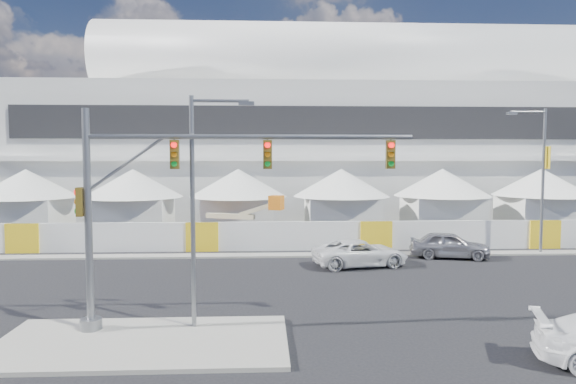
{
  "coord_description": "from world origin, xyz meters",
  "views": [
    {
      "loc": [
        -1.8,
        -20.54,
        6.5
      ],
      "look_at": [
        -0.34,
        10.0,
        4.37
      ],
      "focal_mm": 32.0,
      "sensor_mm": 36.0,
      "label": 1
    }
  ],
  "objects_px": {
    "pickup_curb": "(360,253)",
    "lot_car_c": "(186,234)",
    "streetlight_median": "(199,195)",
    "boom_lift": "(225,229)",
    "sedan_silver": "(449,245)",
    "streetlight_curb": "(540,170)",
    "lot_car_a": "(457,231)",
    "traffic_mast": "(158,206)"
  },
  "relations": [
    {
      "from": "pickup_curb",
      "to": "lot_car_c",
      "type": "distance_m",
      "value": 14.35
    },
    {
      "from": "pickup_curb",
      "to": "streetlight_median",
      "type": "relative_size",
      "value": 0.66
    },
    {
      "from": "boom_lift",
      "to": "lot_car_c",
      "type": "bearing_deg",
      "value": -153.76
    },
    {
      "from": "sedan_silver",
      "to": "streetlight_curb",
      "type": "bearing_deg",
      "value": -67.06
    },
    {
      "from": "pickup_curb",
      "to": "streetlight_median",
      "type": "bearing_deg",
      "value": 132.59
    },
    {
      "from": "lot_car_c",
      "to": "pickup_curb",
      "type": "bearing_deg",
      "value": -133.68
    },
    {
      "from": "streetlight_median",
      "to": "boom_lift",
      "type": "distance_m",
      "value": 20.08
    },
    {
      "from": "pickup_curb",
      "to": "lot_car_a",
      "type": "relative_size",
      "value": 1.39
    },
    {
      "from": "pickup_curb",
      "to": "lot_car_c",
      "type": "bearing_deg",
      "value": 42.67
    },
    {
      "from": "streetlight_median",
      "to": "streetlight_curb",
      "type": "height_order",
      "value": "streetlight_curb"
    },
    {
      "from": "lot_car_c",
      "to": "streetlight_median",
      "type": "height_order",
      "value": "streetlight_median"
    },
    {
      "from": "streetlight_curb",
      "to": "pickup_curb",
      "type": "bearing_deg",
      "value": -165.51
    },
    {
      "from": "pickup_curb",
      "to": "lot_car_a",
      "type": "xyz_separation_m",
      "value": [
        9.53,
        9.53,
        -0.12
      ]
    },
    {
      "from": "streetlight_curb",
      "to": "lot_car_c",
      "type": "bearing_deg",
      "value": 167.54
    },
    {
      "from": "traffic_mast",
      "to": "boom_lift",
      "type": "xyz_separation_m",
      "value": [
        0.91,
        19.83,
        -3.72
      ]
    },
    {
      "from": "pickup_curb",
      "to": "streetlight_curb",
      "type": "bearing_deg",
      "value": -86.2
    },
    {
      "from": "pickup_curb",
      "to": "lot_car_c",
      "type": "relative_size",
      "value": 1.13
    },
    {
      "from": "lot_car_a",
      "to": "streetlight_median",
      "type": "xyz_separation_m",
      "value": [
        -17.63,
        -20.39,
        4.4
      ]
    },
    {
      "from": "pickup_curb",
      "to": "traffic_mast",
      "type": "distance_m",
      "value": 15.12
    },
    {
      "from": "sedan_silver",
      "to": "streetlight_median",
      "type": "height_order",
      "value": "streetlight_median"
    },
    {
      "from": "lot_car_a",
      "to": "lot_car_c",
      "type": "bearing_deg",
      "value": 88.63
    },
    {
      "from": "lot_car_c",
      "to": "streetlight_median",
      "type": "relative_size",
      "value": 0.58
    },
    {
      "from": "sedan_silver",
      "to": "lot_car_a",
      "type": "distance_m",
      "value": 8.14
    },
    {
      "from": "traffic_mast",
      "to": "streetlight_curb",
      "type": "distance_m",
      "value": 26.34
    },
    {
      "from": "lot_car_c",
      "to": "streetlight_curb",
      "type": "bearing_deg",
      "value": -109.51
    },
    {
      "from": "pickup_curb",
      "to": "boom_lift",
      "type": "relative_size",
      "value": 0.75
    },
    {
      "from": "traffic_mast",
      "to": "boom_lift",
      "type": "distance_m",
      "value": 20.19
    },
    {
      "from": "streetlight_median",
      "to": "streetlight_curb",
      "type": "distance_m",
      "value": 25.01
    },
    {
      "from": "sedan_silver",
      "to": "streetlight_median",
      "type": "bearing_deg",
      "value": 145.41
    },
    {
      "from": "lot_car_a",
      "to": "lot_car_c",
      "type": "xyz_separation_m",
      "value": [
        -21.04,
        -0.97,
        0.06
      ]
    },
    {
      "from": "streetlight_median",
      "to": "streetlight_curb",
      "type": "relative_size",
      "value": 0.89
    },
    {
      "from": "sedan_silver",
      "to": "traffic_mast",
      "type": "relative_size",
      "value": 0.41
    },
    {
      "from": "pickup_curb",
      "to": "streetlight_median",
      "type": "distance_m",
      "value": 14.21
    },
    {
      "from": "pickup_curb",
      "to": "traffic_mast",
      "type": "xyz_separation_m",
      "value": [
        -9.57,
        -11.03,
        3.92
      ]
    },
    {
      "from": "lot_car_c",
      "to": "boom_lift",
      "type": "distance_m",
      "value": 2.88
    },
    {
      "from": "sedan_silver",
      "to": "lot_car_c",
      "type": "distance_m",
      "value": 18.8
    },
    {
      "from": "streetlight_median",
      "to": "streetlight_curb",
      "type": "bearing_deg",
      "value": 34.33
    },
    {
      "from": "lot_car_a",
      "to": "streetlight_curb",
      "type": "xyz_separation_m",
      "value": [
        3.02,
        -6.29,
        4.92
      ]
    },
    {
      "from": "sedan_silver",
      "to": "boom_lift",
      "type": "bearing_deg",
      "value": 78.85
    },
    {
      "from": "pickup_curb",
      "to": "boom_lift",
      "type": "xyz_separation_m",
      "value": [
        -8.65,
        8.79,
        0.21
      ]
    },
    {
      "from": "lot_car_a",
      "to": "traffic_mast",
      "type": "relative_size",
      "value": 0.33
    },
    {
      "from": "lot_car_c",
      "to": "streetlight_curb",
      "type": "relative_size",
      "value": 0.52
    }
  ]
}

